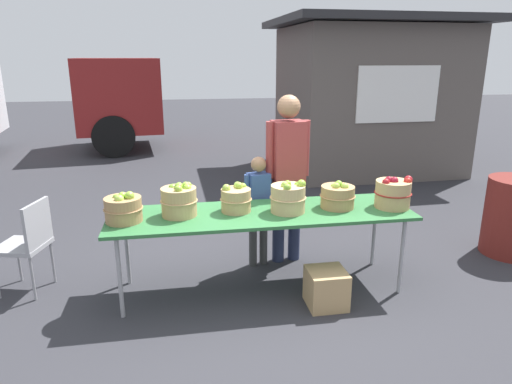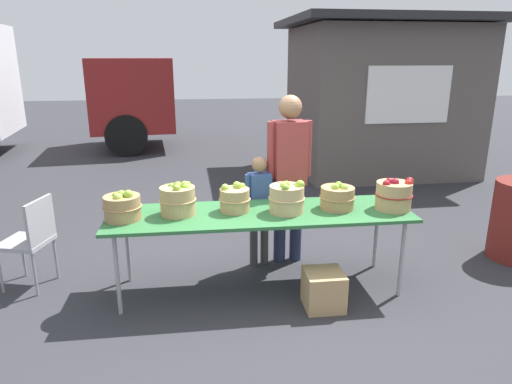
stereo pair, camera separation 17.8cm
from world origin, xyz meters
name	(u,v)px [view 2 (the right image)]	position (x,y,z in m)	size (l,w,h in m)	color
ground_plane	(260,287)	(0.00, 0.00, 0.00)	(40.00, 40.00, 0.00)	#2D2D33
market_table	(260,216)	(0.00, 0.00, 0.71)	(2.70, 0.76, 0.75)	#2D6B38
apple_basket_green_0	(122,207)	(-1.19, -0.04, 0.86)	(0.33, 0.33, 0.27)	#A87F51
apple_basket_green_1	(178,199)	(-0.72, 0.04, 0.89)	(0.33, 0.33, 0.30)	tan
apple_basket_green_2	(235,199)	(-0.22, 0.07, 0.87)	(0.29, 0.29, 0.26)	tan
apple_basket_green_3	(287,198)	(0.23, -0.03, 0.88)	(0.33, 0.33, 0.30)	tan
apple_basket_green_4	(337,197)	(0.71, 0.01, 0.86)	(0.33, 0.33, 0.25)	#A87F51
apple_basket_red_0	(394,195)	(1.21, -0.07, 0.88)	(0.34, 0.34, 0.30)	tan
vendor_adult	(289,167)	(0.37, 0.57, 1.02)	(0.46, 0.26, 1.73)	#262D4C
child_customer	(259,203)	(0.06, 0.50, 0.68)	(0.29, 0.20, 1.15)	#3F3F3F
food_kiosk	(380,96)	(2.85, 4.43, 1.38)	(3.55, 2.97, 2.74)	#59514C
folding_chair	(31,236)	(-2.08, 0.30, 0.51)	(0.49, 0.49, 0.86)	#99999E
produce_crate	(324,289)	(0.50, -0.41, 0.16)	(0.33, 0.33, 0.33)	tan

